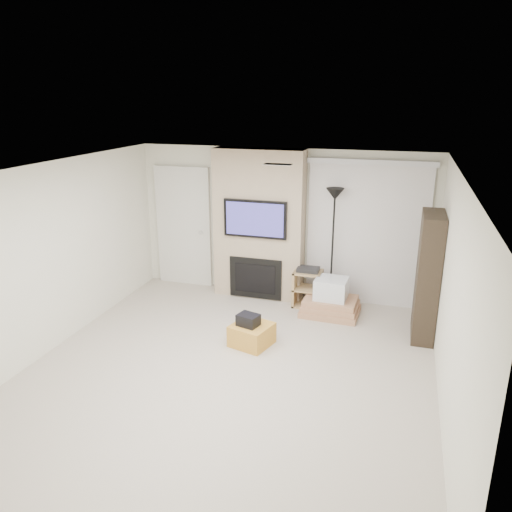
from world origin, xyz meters
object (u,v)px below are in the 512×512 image
(bookshelf, at_px, (428,277))
(av_stand, at_px, (308,286))
(box_stack, at_px, (331,301))
(ottoman, at_px, (252,335))
(floor_lamp, at_px, (334,214))

(bookshelf, bearing_deg, av_stand, 162.41)
(av_stand, bearing_deg, bookshelf, -17.59)
(av_stand, xyz_separation_m, box_stack, (0.41, -0.23, -0.12))
(ottoman, height_order, bookshelf, bookshelf)
(box_stack, bearing_deg, floor_lamp, 99.32)
(floor_lamp, xyz_separation_m, bookshelf, (1.45, -0.76, -0.62))
(floor_lamp, height_order, bookshelf, floor_lamp)
(ottoman, xyz_separation_m, av_stand, (0.48, 1.55, 0.20))
(av_stand, distance_m, bookshelf, 1.96)
(av_stand, relative_size, bookshelf, 0.37)
(bookshelf, bearing_deg, floor_lamp, 152.26)
(floor_lamp, bearing_deg, av_stand, -150.94)
(floor_lamp, xyz_separation_m, box_stack, (0.07, -0.42, -1.30))
(ottoman, xyz_separation_m, floor_lamp, (0.82, 1.74, 1.37))
(ottoman, distance_m, box_stack, 1.60)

